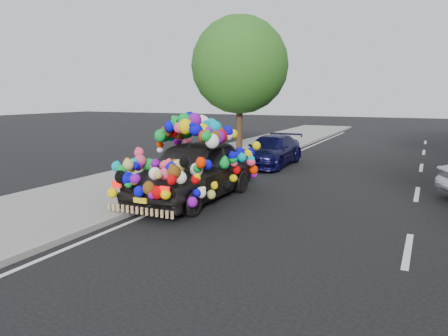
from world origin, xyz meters
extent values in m
plane|color=black|center=(0.00, 0.00, 0.00)|extent=(100.00, 100.00, 0.00)
cube|color=gray|center=(-4.30, 0.00, 0.06)|extent=(4.00, 60.00, 0.12)
cube|color=gray|center=(-2.35, 0.00, 0.07)|extent=(0.15, 60.00, 0.13)
cylinder|color=#332114|center=(-3.80, 9.50, 1.36)|extent=(0.28, 0.28, 2.73)
sphere|color=#1D4C14|center=(-3.80, 9.50, 4.03)|extent=(4.20, 4.20, 4.20)
imported|color=black|center=(-1.80, 1.81, 0.80)|extent=(1.91, 4.68, 1.59)
cube|color=red|center=(-2.45, -0.54, 0.78)|extent=(0.22, 0.06, 0.14)
cube|color=red|center=(-1.18, -0.55, 0.78)|extent=(0.22, 0.06, 0.14)
cube|color=yellow|center=(-1.81, -0.56, 0.48)|extent=(0.34, 0.04, 0.12)
imported|color=#0A0933|center=(-1.80, 8.06, 0.59)|extent=(1.66, 4.06, 1.18)
camera|label=1|loc=(3.81, -8.16, 2.75)|focal=35.00mm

